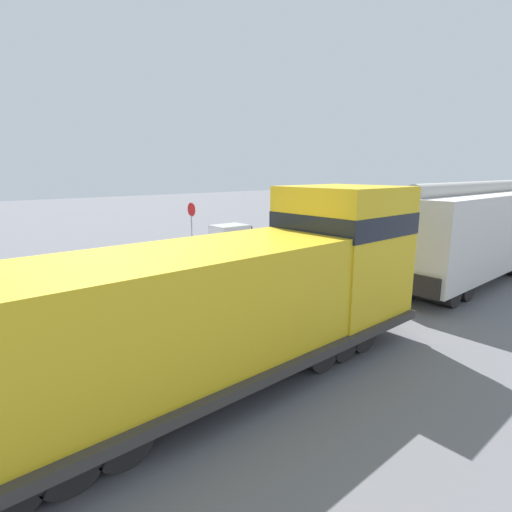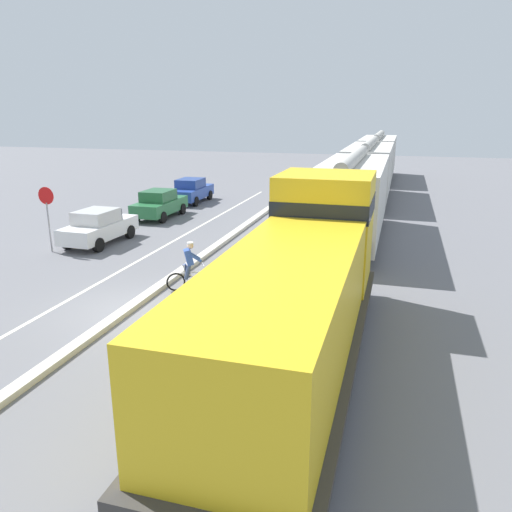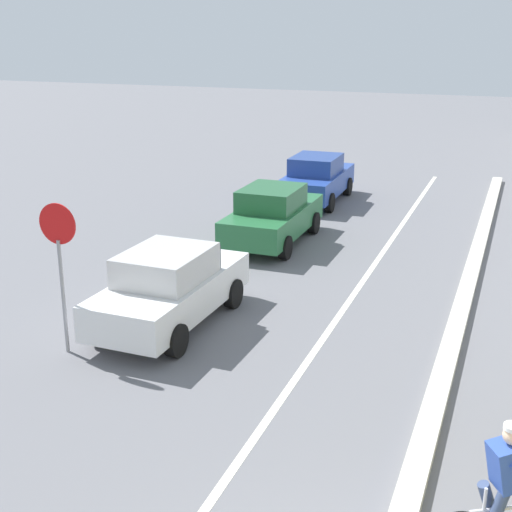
% 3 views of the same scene
% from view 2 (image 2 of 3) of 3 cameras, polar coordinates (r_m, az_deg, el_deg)
% --- Properties ---
extents(ground_plane, '(120.00, 120.00, 0.00)m').
position_cam_2_polar(ground_plane, '(16.24, -14.16, -5.98)').
color(ground_plane, slate).
extents(median_curb, '(0.36, 36.00, 0.16)m').
position_cam_2_polar(median_curb, '(21.30, -6.15, 0.00)').
color(median_curb, beige).
rests_on(median_curb, ground).
extents(lane_stripe, '(0.14, 36.00, 0.01)m').
position_cam_2_polar(lane_stripe, '(22.31, -11.86, 0.30)').
color(lane_stripe, silver).
rests_on(lane_stripe, ground).
extents(locomotive, '(3.10, 11.61, 4.20)m').
position_cam_2_polar(locomotive, '(12.43, 5.21, -3.63)').
color(locomotive, gold).
rests_on(locomotive, ground).
extents(hopper_car_lead, '(2.90, 10.60, 4.18)m').
position_cam_2_polar(hopper_car_lead, '(24.07, 10.87, 6.57)').
color(hopper_car_lead, silver).
rests_on(hopper_car_lead, ground).
extents(hopper_car_middle, '(2.90, 10.60, 4.18)m').
position_cam_2_polar(hopper_car_middle, '(35.53, 12.76, 9.52)').
color(hopper_car_middle, beige).
rests_on(hopper_car_middle, ground).
extents(hopper_car_trailing, '(2.90, 10.60, 4.18)m').
position_cam_2_polar(hopper_car_trailing, '(47.06, 13.73, 11.03)').
color(hopper_car_trailing, beige).
rests_on(hopper_car_trailing, ground).
extents(parked_car_white, '(1.91, 4.24, 1.62)m').
position_cam_2_polar(parked_car_white, '(24.43, -17.54, 3.22)').
color(parked_car_white, silver).
rests_on(parked_car_white, ground).
extents(parked_car_green, '(1.85, 4.21, 1.62)m').
position_cam_2_polar(parked_car_green, '(29.63, -10.97, 5.87)').
color(parked_car_green, '#286B3D').
rests_on(parked_car_green, ground).
extents(parked_car_blue, '(1.88, 4.22, 1.62)m').
position_cam_2_polar(parked_car_blue, '(34.35, -7.40, 7.44)').
color(parked_car_blue, '#28479E').
rests_on(parked_car_blue, ground).
extents(cyclist, '(1.50, 0.93, 1.71)m').
position_cam_2_polar(cyclist, '(17.34, -7.55, -1.31)').
color(cyclist, black).
rests_on(cyclist, ground).
extents(stop_sign, '(0.76, 0.08, 2.88)m').
position_cam_2_polar(stop_sign, '(23.46, -22.76, 5.21)').
color(stop_sign, gray).
rests_on(stop_sign, ground).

